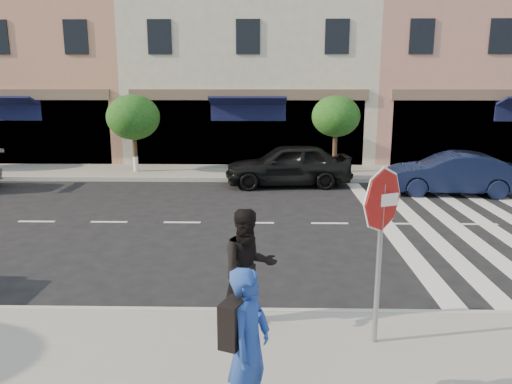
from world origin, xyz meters
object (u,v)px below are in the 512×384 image
(car_far_right, at_px, (452,174))
(car_far_mid, at_px, (288,165))
(stop_sign, at_px, (382,218))
(photographer, at_px, (249,346))
(walker, at_px, (248,269))

(car_far_right, bearing_deg, car_far_mid, -98.02)
(stop_sign, height_order, photographer, stop_sign)
(stop_sign, relative_size, walker, 1.39)
(walker, bearing_deg, car_far_mid, 62.98)
(stop_sign, xyz_separation_m, car_far_mid, (-0.78, 11.34, -1.23))
(stop_sign, relative_size, car_far_right, 0.59)
(photographer, distance_m, walker, 2.14)
(stop_sign, xyz_separation_m, walker, (-1.81, 0.47, -0.93))
(walker, bearing_deg, stop_sign, -36.20)
(walker, distance_m, car_far_right, 11.58)
(stop_sign, height_order, car_far_right, stop_sign)
(walker, relative_size, car_far_mid, 0.40)
(stop_sign, distance_m, car_far_mid, 11.43)
(photographer, relative_size, car_far_right, 0.41)
(stop_sign, xyz_separation_m, car_far_right, (4.66, 10.07, -1.29))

